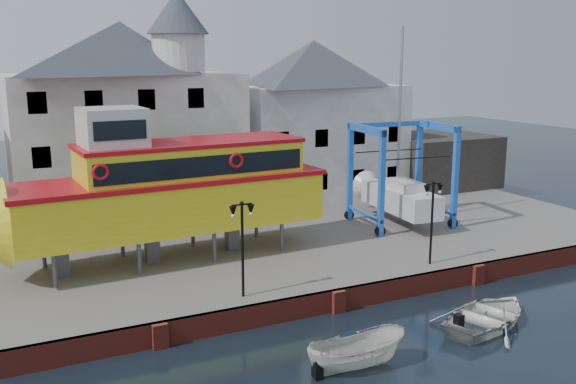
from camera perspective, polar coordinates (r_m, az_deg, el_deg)
name	(u,v)px	position (r m, az deg, el deg)	size (l,w,h in m)	color
ground	(338,312)	(28.97, 4.42, -10.57)	(140.00, 140.00, 0.00)	black
hardstanding	(243,239)	(38.13, -4.02, -4.16)	(44.00, 22.00, 1.00)	#67635C
quay_wall	(336,300)	(28.86, 4.33, -9.59)	(44.00, 0.47, 1.00)	maroon
building_white_main	(127,116)	(42.45, -14.14, 6.58)	(14.00, 8.30, 14.00)	#BABBB3
building_white_right	(313,118)	(47.92, 2.26, 6.62)	(12.00, 8.00, 11.20)	#BABBB3
shed_dark	(436,160)	(52.29, 12.98, 2.80)	(8.00, 7.00, 4.00)	#262421
lamp_post_left	(242,225)	(26.95, -4.10, -2.93)	(1.12, 0.32, 4.20)	black
lamp_post_right	(433,201)	(31.95, 12.74, -0.82)	(1.12, 0.32, 4.20)	black
tour_boat	(150,190)	(32.09, -12.14, 0.14)	(17.96, 5.03, 7.75)	#59595E
travel_lift	(395,190)	(40.13, 9.46, 0.17)	(5.89, 7.96, 11.79)	#1340BF
motorboat_a	(356,369)	(24.21, 6.06, -15.38)	(1.47, 3.90, 1.51)	silver
motorboat_b	(488,325)	(28.89, 17.33, -11.18)	(3.64, 5.10, 1.06)	silver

